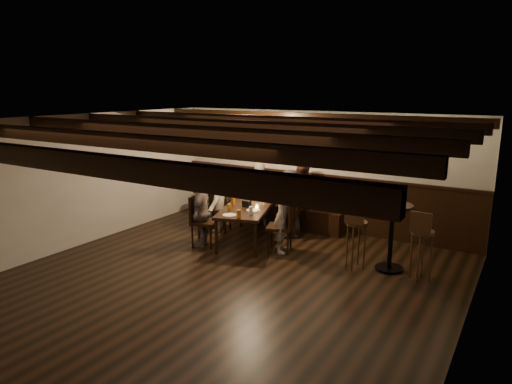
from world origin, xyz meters
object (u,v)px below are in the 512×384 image
Objects in this scene: chair_right_near at (288,222)px; person_bench_centre at (259,194)px; chair_left_near at (218,217)px; bar_stool_left at (356,244)px; person_left_far at (202,212)px; chair_right_far at (281,236)px; person_bench_right at (301,197)px; person_right_near at (290,203)px; person_left_near at (216,200)px; person_bench_left at (216,197)px; chair_left_far at (204,230)px; bar_stool_right at (421,254)px; high_top_table at (392,227)px; person_right_far at (283,215)px; dining_table at (247,209)px.

chair_right_near is 1.02m from person_bench_centre.
bar_stool_left is (3.04, -0.42, 0.11)m from chair_left_near.
chair_right_far is at bearing 90.00° from person_left_far.
person_right_near is (0.00, -0.47, -0.04)m from person_bench_right.
person_left_near is (-1.68, 0.38, 0.37)m from chair_right_far.
person_bench_right is (1.70, 0.58, 0.11)m from person_bench_left.
person_right_near is at bearing 121.48° from chair_left_far.
person_bench_right is 0.48m from person_right_near.
chair_left_far is at bearing -169.33° from bar_stool_right.
chair_right_near is at bearing 166.00° from bar_stool_right.
high_top_table is at bearing 20.11° from bar_stool_left.
bar_stool_left is (1.68, -0.89, 0.13)m from chair_right_near.
chair_left_far is 1.00× the size of chair_right_far.
person_right_far is (2.00, -0.74, 0.08)m from person_bench_left.
dining_table is at bearing 122.03° from chair_right_near.
chair_left_far is at bearing 121.48° from person_right_near.
bar_stool_right is at bearing 78.45° from person_left_far.
person_right_far is at bearing 116.57° from person_bench_centre.
person_right_near is at bearing -1.91° from chair_right_far.
person_right_near is at bearing 149.08° from bar_stool_left.
person_left_far is at bearing -90.00° from chair_left_far.
person_bench_centre reaches higher than chair_left_near.
person_bench_left is 0.92m from person_bench_centre.
person_left_near reaches higher than person_bench_left.
chair_left_far is (-0.54, -0.66, -0.33)m from dining_table.
person_bench_left reaches higher than dining_table.
person_bench_right is at bearing 151.52° from high_top_table.
dining_table is 1.41× the size of person_bench_right.
dining_table is 1.27m from person_bench_left.
person_left_near is 1.50m from person_right_near.
person_bench_centre is at bearing -9.46° from person_bench_right.
person_bench_left is at bearing 164.41° from bar_stool_left.
person_bench_centre is (-0.34, 0.99, 0.06)m from dining_table.
chair_left_far is at bearing -168.98° from high_top_table.
chair_right_near is at bearing 162.57° from high_top_table.
bar_stool_right reaches higher than high_top_table.
person_right_near reaches higher than chair_left_near.
person_right_far is (1.68, -0.38, 0.37)m from chair_left_near.
chair_right_near is at bearing 68.11° from person_bench_right.
chair_left_far is at bearing 90.00° from chair_right_far.
chair_left_far is 0.72× the size of person_right_near.
dining_table is 1.55× the size of person_left_far.
bar_stool_right reaches higher than chair_left_far.
bar_stool_right is (3.21, -0.18, -0.21)m from dining_table.
person_right_far is at bearing 83.66° from person_bench_right.
bar_stool_right is at bearing -108.62° from chair_right_far.
person_left_near is (-1.42, -0.96, -0.04)m from person_bench_right.
high_top_table is at bearing 82.14° from chair_left_far.
person_bench_left is 3.90m from high_top_table.
person_bench_right is (0.03, 0.48, 0.42)m from chair_right_near.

